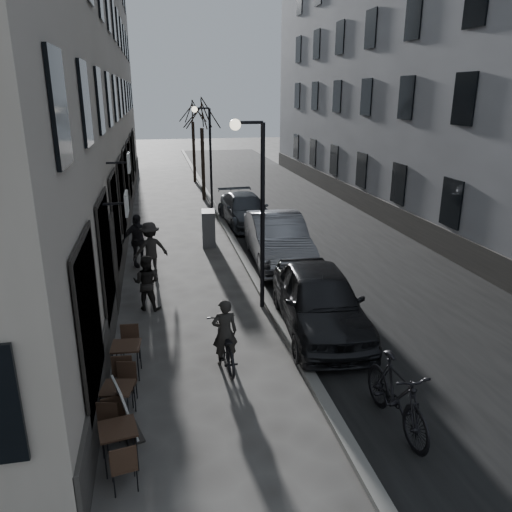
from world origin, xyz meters
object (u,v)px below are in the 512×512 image
object	(u,v)px
bistro_set_c	(127,357)
bicycle	(225,345)
moped	(397,395)
sign_board	(127,414)
car_far	(245,210)
streetlamp_near	(256,195)
pedestrian_near	(146,283)
car_near	(320,300)
pedestrian_mid	(150,249)
pedestrian_far	(137,240)
utility_cabinet	(209,228)
bistro_set_a	(119,442)
bistro_set_b	(118,400)
tree_far	(192,110)
car_mid	(278,239)
tree_near	(201,113)
streetlamp_far	(207,148)

from	to	relation	value
bistro_set_c	bicycle	bearing A→B (deg)	5.90
bicycle	moped	distance (m)	3.84
sign_board	car_far	world-z (taller)	car_far
streetlamp_near	pedestrian_near	world-z (taller)	streetlamp_near
bistro_set_c	car_near	world-z (taller)	car_near
car_near	pedestrian_mid	bearing A→B (deg)	134.84
pedestrian_mid	pedestrian_far	world-z (taller)	pedestrian_far
streetlamp_near	car_near	bearing A→B (deg)	-53.23
pedestrian_mid	sign_board	bearing A→B (deg)	69.33
utility_cabinet	bicycle	bearing A→B (deg)	-88.63
bistro_set_a	pedestrian_far	xyz separation A→B (m)	(0.10, 9.89, 0.48)
bistro_set_b	bistro_set_c	size ratio (longest dim) A/B	0.96
tree_far	bistro_set_c	bearing A→B (deg)	-98.17
pedestrian_far	sign_board	bearing A→B (deg)	-112.39
tree_far	sign_board	size ratio (longest dim) A/B	5.34
pedestrian_far	car_mid	bearing A→B (deg)	-28.28
pedestrian_near	moped	world-z (taller)	pedestrian_near
bistro_set_b	bicycle	xyz separation A→B (m)	(2.17, 1.56, 0.06)
bicycle	pedestrian_near	size ratio (longest dim) A/B	1.16
streetlamp_near	tree_far	distance (m)	21.05
bistro_set_a	utility_cabinet	world-z (taller)	utility_cabinet
streetlamp_near	car_far	bearing A→B (deg)	81.59
tree_near	bistro_set_b	world-z (taller)	tree_near
bistro_set_c	utility_cabinet	world-z (taller)	utility_cabinet
tree_near	pedestrian_far	bearing A→B (deg)	-107.24
tree_far	car_mid	size ratio (longest dim) A/B	1.12
tree_near	bistro_set_c	size ratio (longest dim) A/B	3.88
streetlamp_near	sign_board	size ratio (longest dim) A/B	4.77
bicycle	sign_board	bearing A→B (deg)	42.81
pedestrian_mid	car_mid	bearing A→B (deg)	169.06
streetlamp_near	tree_near	distance (m)	15.08
pedestrian_far	moped	world-z (taller)	pedestrian_far
streetlamp_near	car_far	xyz separation A→B (m)	(1.34, 9.09, -2.48)
bistro_set_a	car_far	size ratio (longest dim) A/B	0.31
streetlamp_near	pedestrian_near	xyz separation A→B (m)	(-2.96, 0.47, -2.39)
tree_near	sign_board	size ratio (longest dim) A/B	5.34
bicycle	car_mid	distance (m)	7.18
streetlamp_far	car_mid	distance (m)	8.74
streetlamp_far	bistro_set_c	world-z (taller)	streetlamp_far
utility_cabinet	moped	bearing A→B (deg)	-74.96
car_far	car_near	bearing A→B (deg)	-93.89
streetlamp_near	car_mid	bearing A→B (deg)	67.77
utility_cabinet	moped	size ratio (longest dim) A/B	0.63
bistro_set_a	moped	xyz separation A→B (m)	(4.75, 0.02, 0.22)
streetlamp_near	car_far	distance (m)	9.52
sign_board	car_mid	distance (m)	9.91
streetlamp_far	bistro_set_b	xyz separation A→B (m)	(-3.45, -16.45, -2.75)
utility_cabinet	bicycle	world-z (taller)	utility_cabinet
bistro_set_b	car_far	size ratio (longest dim) A/B	0.30
utility_cabinet	tree_far	bearing A→B (deg)	92.76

